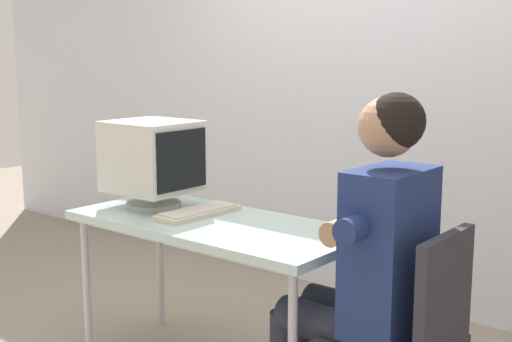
% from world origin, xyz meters
% --- Properties ---
extents(wall_back, '(8.00, 0.10, 3.00)m').
position_xyz_m(wall_back, '(0.30, 1.40, 1.50)').
color(wall_back, silver).
rests_on(wall_back, ground_plane).
extents(desk, '(1.35, 0.60, 0.73)m').
position_xyz_m(desk, '(0.00, 0.00, 0.68)').
color(desk, '#B7B7BC').
rests_on(desk, ground_plane).
extents(crt_monitor, '(0.40, 0.36, 0.42)m').
position_xyz_m(crt_monitor, '(-0.42, 0.03, 0.97)').
color(crt_monitor, silver).
rests_on(crt_monitor, desk).
extents(keyboard, '(0.17, 0.43, 0.03)m').
position_xyz_m(keyboard, '(-0.12, 0.02, 0.75)').
color(keyboard, beige).
rests_on(keyboard, desk).
extents(office_chair, '(0.43, 0.43, 0.86)m').
position_xyz_m(office_chair, '(0.98, -0.03, 0.48)').
color(office_chair, '#4C4C51').
rests_on(office_chair, ground_plane).
extents(person_seated, '(0.70, 0.56, 1.34)m').
position_xyz_m(person_seated, '(0.80, -0.03, 0.73)').
color(person_seated, navy).
rests_on(person_seated, ground_plane).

